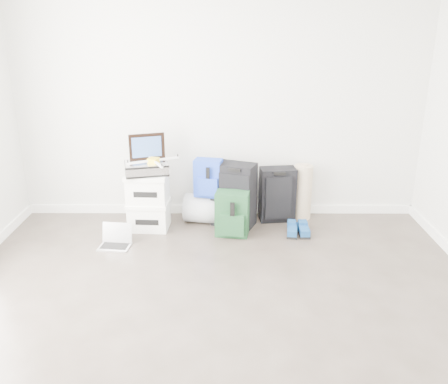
{
  "coord_description": "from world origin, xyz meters",
  "views": [
    {
      "loc": [
        0.07,
        -2.69,
        2.14
      ],
      "look_at": [
        0.05,
        1.9,
        0.48
      ],
      "focal_mm": 38.0,
      "sensor_mm": 36.0,
      "label": 1
    }
  ],
  "objects_px": {
    "laptop": "(116,241)",
    "carry_on": "(277,195)",
    "briefcase": "(147,168)",
    "duffel_bag": "(209,209)",
    "boxes_stack": "(148,201)",
    "large_suitcase": "(234,195)"
  },
  "relations": [
    {
      "from": "laptop",
      "to": "boxes_stack",
      "type": "bearing_deg",
      "value": 64.3
    },
    {
      "from": "boxes_stack",
      "to": "laptop",
      "type": "height_order",
      "value": "boxes_stack"
    },
    {
      "from": "duffel_bag",
      "to": "carry_on",
      "type": "bearing_deg",
      "value": 14.89
    },
    {
      "from": "large_suitcase",
      "to": "carry_on",
      "type": "xyz_separation_m",
      "value": [
        0.49,
        0.14,
        -0.05
      ]
    },
    {
      "from": "large_suitcase",
      "to": "laptop",
      "type": "distance_m",
      "value": 1.34
    },
    {
      "from": "duffel_bag",
      "to": "large_suitcase",
      "type": "relative_size",
      "value": 0.75
    },
    {
      "from": "carry_on",
      "to": "laptop",
      "type": "bearing_deg",
      "value": -164.9
    },
    {
      "from": "large_suitcase",
      "to": "carry_on",
      "type": "distance_m",
      "value": 0.51
    },
    {
      "from": "duffel_bag",
      "to": "carry_on",
      "type": "distance_m",
      "value": 0.79
    },
    {
      "from": "duffel_bag",
      "to": "carry_on",
      "type": "xyz_separation_m",
      "value": [
        0.77,
        0.07,
        0.14
      ]
    },
    {
      "from": "boxes_stack",
      "to": "large_suitcase",
      "type": "xyz_separation_m",
      "value": [
        0.92,
        0.09,
        0.04
      ]
    },
    {
      "from": "duffel_bag",
      "to": "carry_on",
      "type": "height_order",
      "value": "carry_on"
    },
    {
      "from": "laptop",
      "to": "carry_on",
      "type": "bearing_deg",
      "value": 27.99
    },
    {
      "from": "briefcase",
      "to": "laptop",
      "type": "height_order",
      "value": "briefcase"
    },
    {
      "from": "boxes_stack",
      "to": "carry_on",
      "type": "bearing_deg",
      "value": 12.26
    },
    {
      "from": "boxes_stack",
      "to": "carry_on",
      "type": "relative_size",
      "value": 1.02
    },
    {
      "from": "carry_on",
      "to": "laptop",
      "type": "distance_m",
      "value": 1.83
    },
    {
      "from": "carry_on",
      "to": "laptop",
      "type": "xyz_separation_m",
      "value": [
        -1.69,
        -0.67,
        -0.25
      ]
    },
    {
      "from": "briefcase",
      "to": "laptop",
      "type": "bearing_deg",
      "value": -135.41
    },
    {
      "from": "carry_on",
      "to": "large_suitcase",
      "type": "bearing_deg",
      "value": -170.68
    },
    {
      "from": "boxes_stack",
      "to": "laptop",
      "type": "bearing_deg",
      "value": -118.99
    },
    {
      "from": "boxes_stack",
      "to": "laptop",
      "type": "relative_size",
      "value": 1.9
    }
  ]
}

